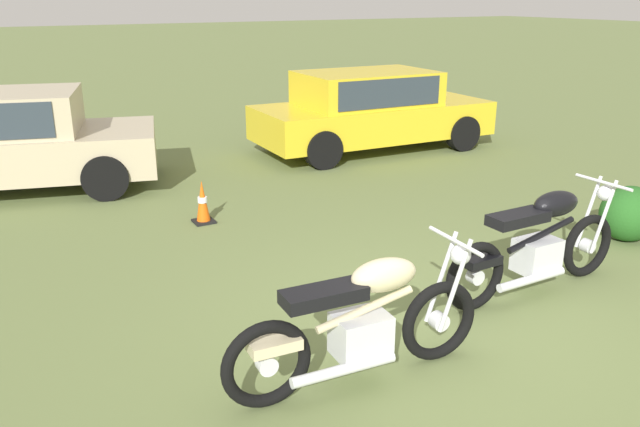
{
  "coord_description": "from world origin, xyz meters",
  "views": [
    {
      "loc": [
        -3.42,
        -3.82,
        2.74
      ],
      "look_at": [
        -0.75,
        0.96,
        0.86
      ],
      "focal_mm": 36.08,
      "sensor_mm": 36.0,
      "label": 1
    }
  ],
  "objects_px": {
    "motorcycle_black": "(539,244)",
    "car_yellow": "(370,107)",
    "traffic_cone": "(203,203)",
    "shrub_low": "(629,214)",
    "motorcycle_cream": "(362,322)"
  },
  "relations": [
    {
      "from": "car_yellow",
      "to": "shrub_low",
      "type": "height_order",
      "value": "car_yellow"
    },
    {
      "from": "motorcycle_cream",
      "to": "shrub_low",
      "type": "xyz_separation_m",
      "value": [
        4.28,
        0.92,
        -0.16
      ]
    },
    {
      "from": "motorcycle_cream",
      "to": "motorcycle_black",
      "type": "height_order",
      "value": "same"
    },
    {
      "from": "car_yellow",
      "to": "motorcycle_black",
      "type": "bearing_deg",
      "value": -105.91
    },
    {
      "from": "car_yellow",
      "to": "traffic_cone",
      "type": "bearing_deg",
      "value": -147.85
    },
    {
      "from": "traffic_cone",
      "to": "shrub_low",
      "type": "height_order",
      "value": "shrub_low"
    },
    {
      "from": "shrub_low",
      "to": "motorcycle_cream",
      "type": "bearing_deg",
      "value": -167.89
    },
    {
      "from": "car_yellow",
      "to": "motorcycle_cream",
      "type": "bearing_deg",
      "value": -121.6
    },
    {
      "from": "motorcycle_cream",
      "to": "motorcycle_black",
      "type": "bearing_deg",
      "value": 15.06
    },
    {
      "from": "motorcycle_cream",
      "to": "motorcycle_black",
      "type": "xyz_separation_m",
      "value": [
        2.28,
        0.46,
        0.01
      ]
    },
    {
      "from": "motorcycle_black",
      "to": "car_yellow",
      "type": "relative_size",
      "value": 0.5
    },
    {
      "from": "motorcycle_black",
      "to": "shrub_low",
      "type": "height_order",
      "value": "motorcycle_black"
    },
    {
      "from": "motorcycle_black",
      "to": "traffic_cone",
      "type": "bearing_deg",
      "value": 121.15
    },
    {
      "from": "traffic_cone",
      "to": "car_yellow",
      "type": "bearing_deg",
      "value": 29.87
    },
    {
      "from": "motorcycle_black",
      "to": "car_yellow",
      "type": "height_order",
      "value": "car_yellow"
    }
  ]
}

